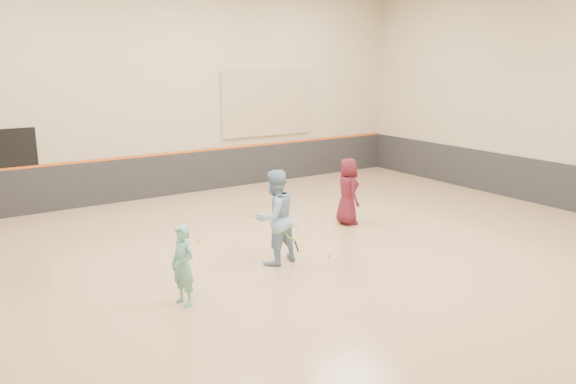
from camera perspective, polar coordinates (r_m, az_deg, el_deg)
room at (r=11.48m, az=1.58°, el=-1.95°), size 15.04×12.04×6.22m
wainscot_back at (r=16.64m, az=-10.31°, el=1.92°), size 14.90×0.04×1.20m
wainscot_right at (r=16.85m, az=22.86°, el=1.22°), size 0.04×11.90×1.20m
accent_stripe at (r=16.52m, az=-10.39°, el=4.02°), size 14.90×0.03×0.06m
acoustic_panel at (r=17.63m, az=-2.08°, el=9.01°), size 3.20×0.08×2.00m
doorway at (r=15.40m, az=-25.96°, el=1.75°), size 1.10×0.05×2.20m
girl at (r=9.11m, az=-10.62°, el=-7.36°), size 0.43×0.55×1.32m
instructor at (r=10.65m, az=-1.35°, el=-2.59°), size 0.99×0.82×1.84m
young_man at (r=13.34m, az=6.07°, el=0.07°), size 0.67×0.87×1.58m
held_racket at (r=10.64m, az=0.41°, el=-4.09°), size 0.41×0.41×0.55m
spare_racket at (r=14.08m, az=-3.88°, el=-2.31°), size 0.64×0.64×0.09m
ball_under_racket at (r=11.29m, az=4.16°, el=-6.40°), size 0.07×0.07×0.07m
ball_in_hand at (r=13.31m, az=7.19°, el=0.73°), size 0.07×0.07×0.07m
ball_beside_spare at (r=12.28m, az=-9.10°, el=-4.88°), size 0.07×0.07×0.07m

